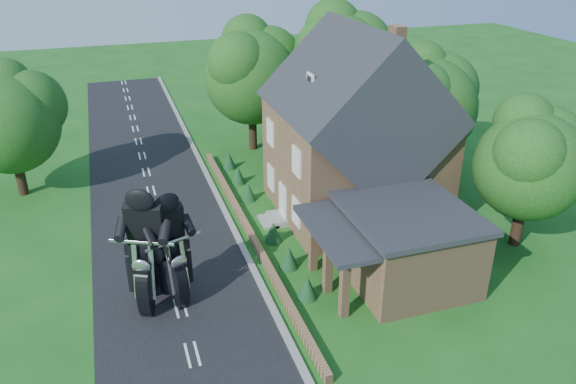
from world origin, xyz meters
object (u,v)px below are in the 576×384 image
object	(u,v)px
house	(355,137)
motorcycle_follow	(153,289)
annex	(403,243)
garden_wall	(249,232)
motorcycle_lead	(173,285)

from	to	relation	value
house	motorcycle_follow	xyz separation A→B (m)	(-11.50, -5.46, -3.52)
annex	motorcycle_follow	bearing A→B (deg)	172.97
garden_wall	motorcycle_lead	xyz separation A→B (m)	(-4.45, -4.36, 0.57)
annex	motorcycle_follow	xyz separation A→B (m)	(-10.88, 1.34, -0.94)
garden_wall	house	world-z (taller)	house
motorcycle_follow	motorcycle_lead	bearing A→B (deg)	-148.03
house	motorcycle_follow	distance (m)	13.21
motorcycle_lead	annex	bearing A→B (deg)	151.90
house	motorcycle_follow	size ratio (longest dim) A/B	5.78
garden_wall	house	bearing A→B (deg)	9.17
motorcycle_lead	motorcycle_follow	bearing A→B (deg)	-13.62
annex	motorcycle_follow	size ratio (longest dim) A/B	3.98
house	annex	world-z (taller)	house
garden_wall	motorcycle_lead	bearing A→B (deg)	-135.58
motorcycle_lead	house	bearing A→B (deg)	-173.21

